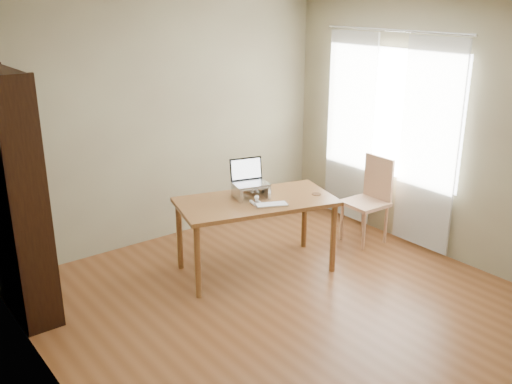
% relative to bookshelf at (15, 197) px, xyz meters
% --- Properties ---
extents(room, '(4.04, 4.54, 2.64)m').
position_rel_bookshelf_xyz_m(room, '(1.86, -1.54, 0.25)').
color(room, brown).
rests_on(room, ground).
extents(bookshelf, '(0.30, 0.90, 2.10)m').
position_rel_bookshelf_xyz_m(bookshelf, '(0.00, 0.00, 0.00)').
color(bookshelf, black).
rests_on(bookshelf, ground).
extents(curtains, '(0.03, 1.90, 2.25)m').
position_rel_bookshelf_xyz_m(curtains, '(3.75, -0.75, 0.12)').
color(curtains, silver).
rests_on(curtains, ground).
extents(desk, '(1.66, 1.13, 0.75)m').
position_rel_bookshelf_xyz_m(desk, '(2.04, -0.61, -0.39)').
color(desk, brown).
rests_on(desk, ground).
extents(laptop_stand, '(0.32, 0.25, 0.13)m').
position_rel_bookshelf_xyz_m(laptop_stand, '(2.04, -0.53, -0.22)').
color(laptop_stand, silver).
rests_on(laptop_stand, desk).
extents(laptop, '(0.38, 0.36, 0.23)m').
position_rel_bookshelf_xyz_m(laptop, '(2.04, -0.47, -0.11)').
color(laptop, silver).
rests_on(laptop, laptop_stand).
extents(keyboard, '(0.33, 0.25, 0.02)m').
position_rel_bookshelf_xyz_m(keyboard, '(2.06, -0.83, -0.29)').
color(keyboard, silver).
rests_on(keyboard, desk).
extents(coaster, '(0.09, 0.09, 0.01)m').
position_rel_bookshelf_xyz_m(coaster, '(2.61, -0.86, -0.30)').
color(coaster, '#4F3B1B').
rests_on(coaster, desk).
extents(cat, '(0.24, 0.48, 0.15)m').
position_rel_bookshelf_xyz_m(cat, '(2.01, -0.50, -0.24)').
color(cat, '#4F483E').
rests_on(cat, desk).
extents(chair, '(0.44, 0.44, 0.96)m').
position_rel_bookshelf_xyz_m(chair, '(3.50, -0.79, -0.53)').
color(chair, tan).
rests_on(chair, ground).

